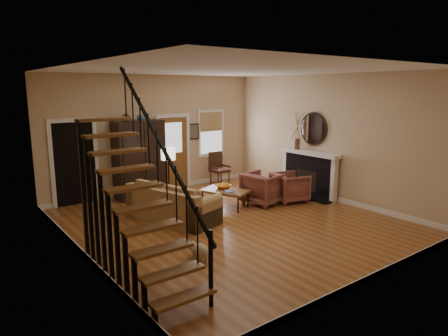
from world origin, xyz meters
TOP-DOWN VIEW (x-y plane):
  - room at (-0.41, 1.76)m, footprint 7.00×7.33m
  - staircase at (-2.78, -1.30)m, footprint 0.94×2.80m
  - fireplace at (3.13, 0.50)m, footprint 0.33×1.95m
  - armoire at (-0.70, 3.15)m, footprint 1.30×0.60m
  - vase_a at (-1.05, 3.05)m, footprint 0.24×0.24m
  - vase_b at (-0.65, 3.05)m, footprint 0.20×0.20m
  - sofa at (-0.97, 0.86)m, footprint 1.47×2.28m
  - coffee_table at (0.59, 1.00)m, footprint 1.08×1.33m
  - bowl at (0.64, 1.15)m, footprint 0.39×0.39m
  - books at (0.47, 0.70)m, footprint 0.21×0.29m
  - armchair_left at (2.26, 0.40)m, footprint 1.01×0.99m
  - armchair_right at (1.54, 0.66)m, footprint 1.06×1.04m
  - floor_lamp at (-0.58, 1.75)m, footprint 0.44×0.44m
  - side_chair at (1.85, 2.95)m, footprint 0.54×0.54m
  - dog at (-1.66, -1.26)m, footprint 0.32×0.45m

SIDE VIEW (x-z plane):
  - dog at x=-1.66m, z-range 0.00..0.30m
  - coffee_table at x=0.59m, z-range 0.00..0.44m
  - armchair_left at x=2.26m, z-range 0.00..0.76m
  - sofa at x=-0.97m, z-range 0.00..0.79m
  - armchair_right at x=1.54m, z-range 0.00..0.82m
  - books at x=0.47m, z-range 0.44..0.50m
  - bowl at x=0.64m, z-range 0.44..0.54m
  - side_chair at x=1.85m, z-range 0.00..1.02m
  - fireplace at x=3.13m, z-range -0.41..1.89m
  - floor_lamp at x=-0.58m, z-range 0.00..1.51m
  - armoire at x=-0.70m, z-range 0.00..2.10m
  - room at x=-0.41m, z-range -0.14..3.16m
  - staircase at x=-2.78m, z-range 0.00..3.20m
  - vase_b at x=-0.65m, z-range 2.10..2.31m
  - vase_a at x=-1.05m, z-range 2.10..2.35m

